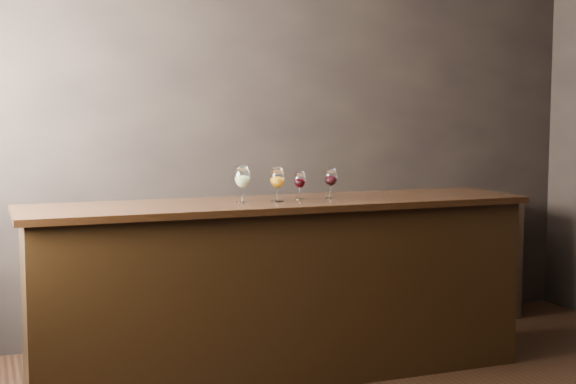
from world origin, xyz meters
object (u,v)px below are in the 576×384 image
object	(u,v)px
glass_white	(242,178)
glass_amber	(277,179)
bar_counter	(281,292)
back_bar_shelf	(365,268)
glass_red_b	(331,178)
glass_red_a	(300,180)

from	to	relation	value
glass_white	glass_amber	size ratio (longest dim) A/B	1.08
bar_counter	back_bar_shelf	world-z (taller)	bar_counter
back_bar_shelf	glass_red_b	distance (m)	1.25
glass_white	glass_amber	world-z (taller)	glass_white
glass_white	glass_red_a	size ratio (longest dim) A/B	1.28
bar_counter	glass_white	size ratio (longest dim) A/B	13.63
glass_amber	glass_red_a	xyz separation A→B (m)	(0.17, 0.07, -0.02)
back_bar_shelf	glass_red_a	xyz separation A→B (m)	(-0.82, -0.77, 0.73)
bar_counter	back_bar_shelf	xyz separation A→B (m)	(0.96, 0.80, -0.06)
back_bar_shelf	glass_red_b	world-z (taller)	glass_red_b
bar_counter	glass_red_a	world-z (taller)	glass_red_a
back_bar_shelf	glass_red_a	bearing A→B (deg)	-137.04
bar_counter	glass_amber	bearing A→B (deg)	-134.37
glass_red_a	glass_red_b	xyz separation A→B (m)	(0.20, -0.02, 0.01)
bar_counter	glass_white	distance (m)	0.74
glass_white	glass_amber	distance (m)	0.21
bar_counter	glass_red_b	distance (m)	0.76
glass_white	glass_red_b	distance (m)	0.58
glass_red_a	glass_red_b	world-z (taller)	glass_red_b
glass_white	glass_amber	bearing A→B (deg)	-5.89
glass_red_a	glass_red_b	bearing A→B (deg)	-4.59
glass_amber	glass_red_b	size ratio (longest dim) A/B	1.07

